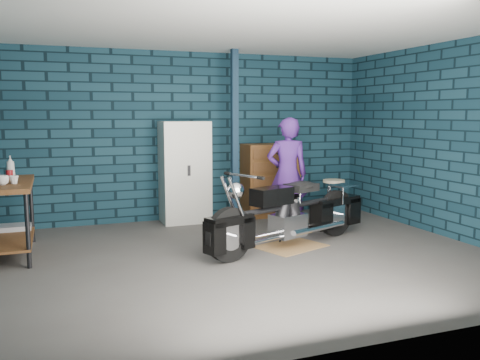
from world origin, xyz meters
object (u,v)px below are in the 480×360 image
at_px(shop_stool, 333,199).
at_px(locker, 185,172).
at_px(workbench, 7,219).
at_px(tool_chest, 271,180).
at_px(person, 287,174).
at_px(storage_bin, 14,235).
at_px(motorcycle, 291,208).

bearing_deg(shop_stool, locker, 165.12).
xyz_separation_m(workbench, locker, (2.49, 1.16, 0.34)).
height_order(workbench, shop_stool, workbench).
xyz_separation_m(workbench, tool_chest, (3.97, 1.16, 0.15)).
relative_size(person, storage_bin, 3.75).
height_order(person, shop_stool, person).
distance_m(person, tool_chest, 1.10).
bearing_deg(person, motorcycle, 82.32).
distance_m(locker, shop_stool, 2.46).
distance_m(tool_chest, shop_stool, 1.09).
xyz_separation_m(locker, shop_stool, (2.33, -0.62, -0.47)).
bearing_deg(motorcycle, locker, 94.22).
relative_size(workbench, tool_chest, 1.15).
bearing_deg(person, locker, -24.83).
bearing_deg(locker, storage_bin, -164.96).
xyz_separation_m(motorcycle, storage_bin, (-3.39, 1.29, -0.37)).
bearing_deg(motorcycle, person, 46.95).
height_order(person, storage_bin, person).
bearing_deg(tool_chest, person, -100.60).
height_order(person, locker, person).
bearing_deg(shop_stool, motorcycle, -136.70).
bearing_deg(locker, tool_chest, 0.00).
distance_m(person, locker, 1.66).
bearing_deg(motorcycle, shop_stool, 22.55).
distance_m(workbench, motorcycle, 3.50).
bearing_deg(storage_bin, person, -5.93).
distance_m(storage_bin, shop_stool, 4.81).
bearing_deg(storage_bin, workbench, -92.29).
height_order(storage_bin, locker, locker).
relative_size(workbench, locker, 0.88).
distance_m(motorcycle, person, 1.03).
xyz_separation_m(motorcycle, locker, (-0.91, 1.96, 0.29)).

